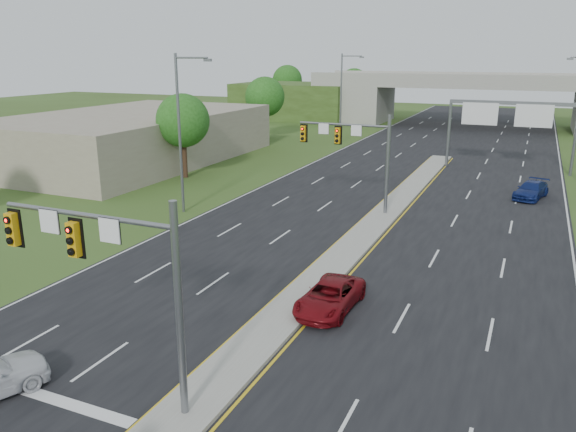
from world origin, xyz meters
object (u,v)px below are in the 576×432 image
Objects in this scene: overpass at (475,103)px; car_far_a at (330,296)px; signal_mast_near at (114,266)px; car_far_b at (531,190)px; signal_mast_far at (356,147)px; sign_gantry at (510,117)px.

overpass reaches higher than car_far_a.
signal_mast_near is 36.48m from car_far_b.
signal_mast_near is at bearing -90.00° from signal_mast_far.
car_far_a is (-5.11, -35.91, -4.59)m from sign_gantry.
signal_mast_near is 1.00× the size of signal_mast_far.
car_far_a is at bearing -98.10° from sign_gantry.
signal_mast_near reaches higher than car_far_a.
overpass is at bearing 93.03° from car_far_a.
car_far_a is at bearing -76.45° from signal_mast_far.
car_far_b is (11.55, 34.37, -4.05)m from signal_mast_near.
car_far_b is (2.60, -10.63, -4.57)m from sign_gantry.
car_far_b reaches higher than car_far_a.
sign_gantry is at bearing 65.89° from signal_mast_far.
signal_mast_near is 0.09× the size of overpass.
overpass reaches higher than signal_mast_near.
signal_mast_near is 25.00m from signal_mast_far.
sign_gantry is (8.95, 44.99, 0.51)m from signal_mast_near.
signal_mast_far reaches higher than car_far_a.
signal_mast_far is (0.00, 25.00, 0.00)m from signal_mast_near.
signal_mast_near is at bearing -91.62° from overpass.
signal_mast_far reaches higher than car_far_b.
signal_mast_near and signal_mast_far have the same top height.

